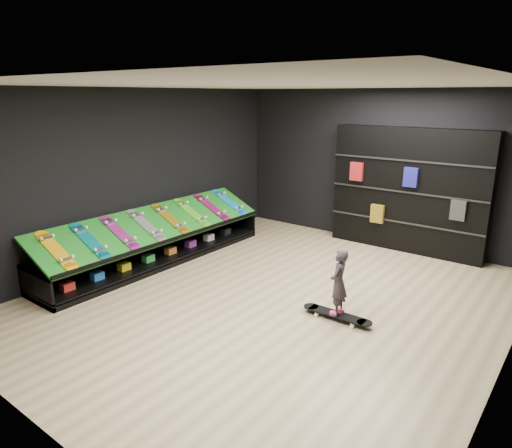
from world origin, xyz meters
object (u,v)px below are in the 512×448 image
Objects in this scene: floor_skateboard at (337,316)px; child at (338,295)px; display_rack at (158,248)px; back_shelving at (408,190)px.

floor_skateboard is 0.31m from child.
child is (3.59, -0.05, 0.11)m from display_rack.
floor_skateboard is at bearing -84.14° from back_shelving.
display_rack is at bearing 177.93° from floor_skateboard.
child is at bearing -84.14° from back_shelving.
back_shelving reaches higher than floor_skateboard.
child reaches higher than floor_skateboard.
child reaches higher than display_rack.
display_rack is at bearing -100.08° from child.
back_shelving is (3.25, 3.32, 0.91)m from display_rack.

